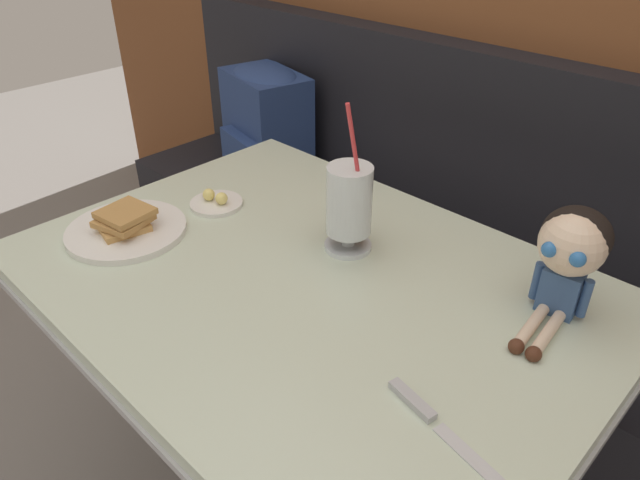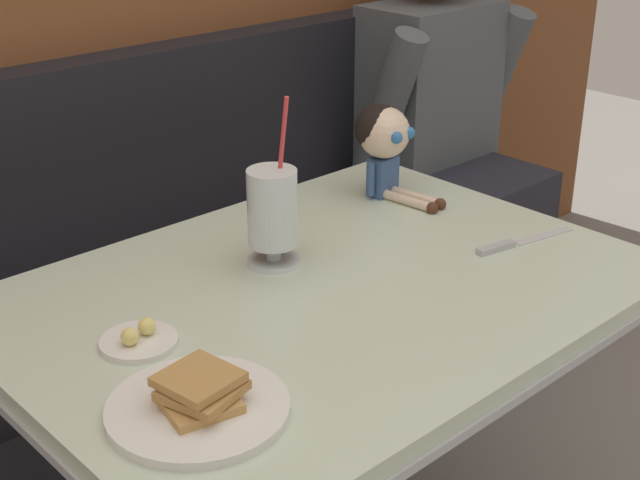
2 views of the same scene
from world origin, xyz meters
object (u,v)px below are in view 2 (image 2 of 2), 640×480
Objects in this scene: toast_plate at (199,403)px; butter_saucer at (139,339)px; milkshake_glass at (273,212)px; seated_doll at (384,137)px; diner_patron at (438,107)px; butter_knife at (509,244)px.

butter_saucer is at bearing 79.74° from toast_plate.
seated_doll is (0.39, 0.10, 0.03)m from milkshake_glass.
diner_patron is (0.60, 0.35, -0.13)m from seated_doll.
butter_saucer is 0.15× the size of diner_patron.
butter_saucer is 0.76m from seated_doll.
diner_patron reaches higher than seated_doll.
seated_doll is at bearing 14.53° from milkshake_glass.
diner_patron is at bearing 30.34° from seated_doll.
milkshake_glass reaches higher than seated_doll.
milkshake_glass reaches higher than butter_knife.
butter_knife is at bearing -33.47° from milkshake_glass.
butter_knife is 0.94m from diner_patron.
seated_doll reaches higher than butter_knife.
seated_doll is at bearing 86.85° from butter_knife.
milkshake_glass is 0.46m from butter_knife.
diner_patron is (1.33, 0.53, -0.01)m from butter_saucer.
seated_doll is at bearing 13.89° from butter_saucer.
toast_plate is 0.75m from butter_knife.
diner_patron is at bearing 28.39° from toast_plate.
toast_plate is at bearing -151.61° from diner_patron.
butter_saucer is 1.43m from diner_patron.
butter_saucer is at bearing -166.87° from milkshake_glass.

